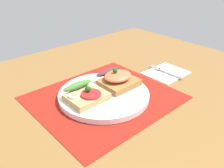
{
  "coord_description": "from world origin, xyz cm",
  "views": [
    {
      "loc": [
        -35.81,
        -43.2,
        34.68
      ],
      "look_at": [
        3.0,
        0.0,
        3.28
      ],
      "focal_mm": 38.05,
      "sensor_mm": 36.0,
      "label": 1
    }
  ],
  "objects_px": {
    "plate": "(104,95)",
    "napkin": "(166,72)",
    "sandwich_egg_tomato": "(86,95)",
    "fork": "(165,71)",
    "sandwich_salmon": "(117,79)"
  },
  "relations": [
    {
      "from": "sandwich_egg_tomato",
      "to": "sandwich_salmon",
      "type": "relative_size",
      "value": 0.98
    },
    {
      "from": "napkin",
      "to": "fork",
      "type": "bearing_deg",
      "value": 133.52
    },
    {
      "from": "sandwich_salmon",
      "to": "napkin",
      "type": "bearing_deg",
      "value": -8.05
    },
    {
      "from": "sandwich_egg_tomato",
      "to": "fork",
      "type": "bearing_deg",
      "value": -3.62
    },
    {
      "from": "plate",
      "to": "sandwich_salmon",
      "type": "relative_size",
      "value": 2.44
    },
    {
      "from": "plate",
      "to": "napkin",
      "type": "height_order",
      "value": "plate"
    },
    {
      "from": "plate",
      "to": "sandwich_egg_tomato",
      "type": "bearing_deg",
      "value": 175.76
    },
    {
      "from": "sandwich_salmon",
      "to": "napkin",
      "type": "relative_size",
      "value": 0.77
    },
    {
      "from": "sandwich_egg_tomato",
      "to": "sandwich_salmon",
      "type": "distance_m",
      "value": 0.11
    },
    {
      "from": "plate",
      "to": "sandwich_egg_tomato",
      "type": "relative_size",
      "value": 2.5
    },
    {
      "from": "napkin",
      "to": "fork",
      "type": "height_order",
      "value": "fork"
    },
    {
      "from": "sandwich_salmon",
      "to": "fork",
      "type": "distance_m",
      "value": 0.2
    },
    {
      "from": "plate",
      "to": "sandwich_salmon",
      "type": "bearing_deg",
      "value": 8.71
    },
    {
      "from": "sandwich_egg_tomato",
      "to": "fork",
      "type": "height_order",
      "value": "sandwich_egg_tomato"
    },
    {
      "from": "plate",
      "to": "napkin",
      "type": "relative_size",
      "value": 1.89
    }
  ]
}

